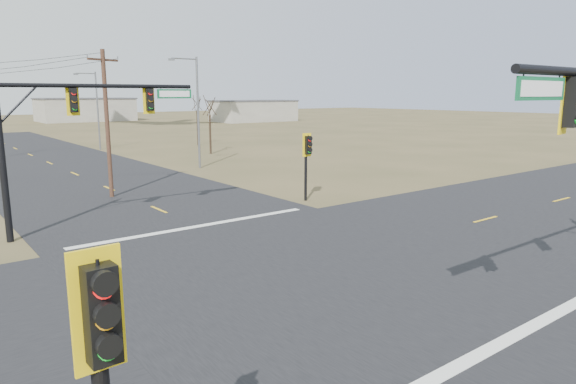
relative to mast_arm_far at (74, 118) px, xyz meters
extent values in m
plane|color=brown|center=(4.54, -10.13, -5.14)|extent=(320.00, 320.00, 0.00)
cube|color=black|center=(4.54, -10.13, -5.13)|extent=(160.00, 14.00, 0.02)
cube|color=black|center=(4.54, -10.13, -5.13)|extent=(14.00, 160.00, 0.02)
cube|color=silver|center=(4.54, -17.63, -5.11)|extent=(12.00, 0.40, 0.01)
cube|color=silver|center=(4.54, -2.63, -5.11)|extent=(12.00, 0.40, 0.01)
cube|color=#0C582F|center=(3.69, -18.76, 1.12)|extent=(1.80, 0.05, 0.45)
cylinder|color=black|center=(-2.96, 0.00, -1.58)|extent=(0.28, 0.28, 7.12)
cylinder|color=black|center=(1.36, 0.00, 1.38)|extent=(8.65, 0.18, 0.18)
cube|color=#0C582F|center=(4.84, 0.00, 1.03)|extent=(1.80, 0.05, 0.45)
cylinder|color=black|center=(12.43, -1.01, -3.24)|extent=(0.16, 0.16, 3.81)
cylinder|color=#4A2D1F|center=(3.73, 6.94, -0.79)|extent=(0.25, 0.25, 8.71)
cube|color=#4A2D1F|center=(3.73, 6.94, 2.97)|extent=(2.02, 0.91, 0.12)
cylinder|color=slate|center=(13.94, 14.94, -0.57)|extent=(0.18, 0.18, 9.15)
cylinder|color=slate|center=(12.85, 14.94, 3.81)|extent=(2.20, 0.11, 0.11)
cube|color=slate|center=(11.75, 14.94, 3.71)|extent=(0.55, 0.38, 0.16)
cylinder|color=slate|center=(11.97, 34.87, -0.86)|extent=(0.17, 0.17, 8.57)
cylinder|color=slate|center=(10.95, 34.87, 3.22)|extent=(2.06, 0.10, 0.10)
cube|color=slate|center=(9.92, 34.87, 3.12)|extent=(0.47, 0.22, 0.15)
cylinder|color=black|center=(19.84, 23.65, -3.15)|extent=(0.21, 0.21, 3.99)
cylinder|color=black|center=(23.12, 32.68, -3.03)|extent=(0.19, 0.19, 4.23)
cube|color=#A7A394|center=(29.54, 99.87, -2.64)|extent=(20.00, 12.00, 5.00)
cube|color=#A7A394|center=(59.54, 74.87, -2.89)|extent=(18.00, 10.00, 4.50)
camera|label=1|loc=(-6.39, -23.81, 1.02)|focal=32.00mm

